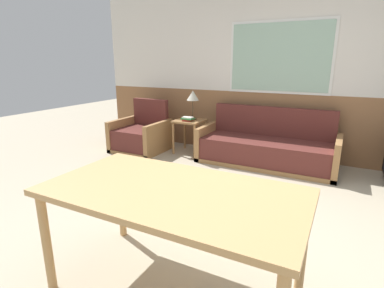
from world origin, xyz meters
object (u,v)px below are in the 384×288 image
armchair (141,136)px  dining_table (173,200)px  side_table (189,127)px  couch (266,148)px  table_lamp (193,97)px

armchair → dining_table: bearing=-57.8°
side_table → dining_table: bearing=-64.0°
couch → armchair: size_ratio=2.34×
couch → table_lamp: table_lamp is taller
couch → dining_table: bearing=-88.1°
couch → armchair: (-2.16, -0.26, 0.00)m
couch → side_table: bearing=179.4°
side_table → couch: bearing=-0.6°
table_lamp → dining_table: table_lamp is taller
couch → dining_table: 2.95m
dining_table → armchair: bearing=130.3°
armchair → dining_table: armchair is taller
table_lamp → armchair: bearing=-157.4°
side_table → dining_table: dining_table is taller
armchair → couch: bearing=-1.2°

